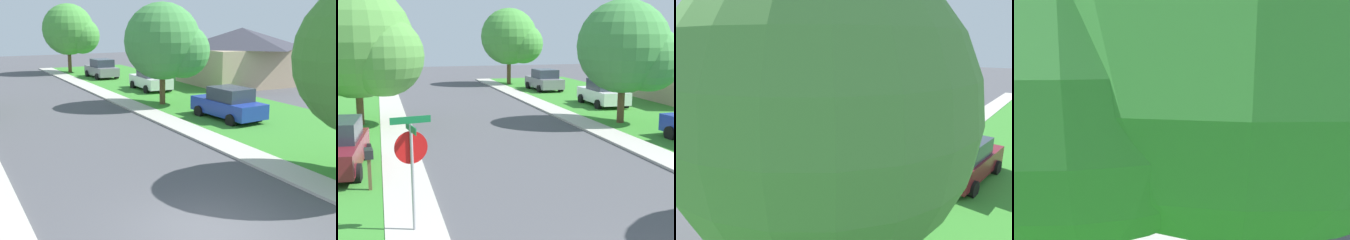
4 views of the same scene
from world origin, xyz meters
The scene contains 9 objects.
ground_plane centered at (0.00, 0.00, 0.00)m, with size 120.00×120.00×0.00m, color #4C4C51.
sidewalk_east centered at (4.70, 12.00, 0.05)m, with size 1.40×56.00×0.10m, color #B7B2A8.
lawn_east centered at (9.40, 12.00, 0.04)m, with size 8.00×56.00×0.08m, color #38842D.
car_blue_near_corner centered at (7.71, 10.09, 0.87)m, with size 2.28×4.42×1.76m.
car_white_across_road centered at (8.35, 20.96, 0.87)m, with size 2.16×4.36×1.76m.
car_grey_far_down_street centered at (7.50, 29.55, 0.87)m, with size 2.11×4.34×1.76m.
tree_sidewalk_mid centered at (6.34, 34.75, 4.15)m, with size 5.38×5.01×6.81m.
tree_sidewalk_far centered at (6.78, 15.23, 3.79)m, with size 5.02×4.67×6.27m.
house_right_setback centered at (16.52, 20.76, 2.38)m, with size 9.17×7.99×4.60m.
Camera 1 is at (-5.67, -8.51, 5.17)m, focal length 46.80 mm.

